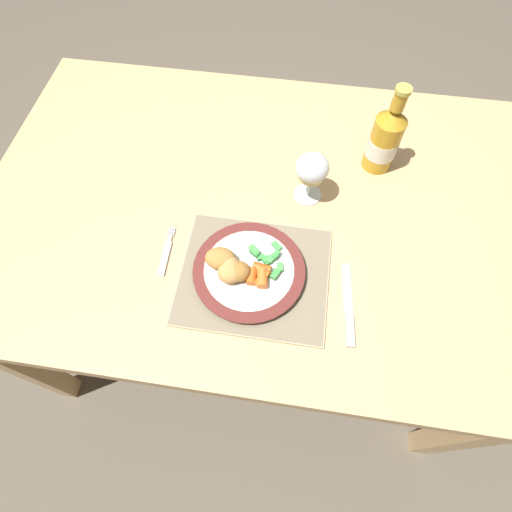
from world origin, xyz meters
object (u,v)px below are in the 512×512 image
fork (166,255)px  bottle (385,139)px  dinner_plate (249,271)px  dining_table (256,220)px  wine_glass (312,170)px  table_knife (349,311)px

fork → bottle: bearing=36.3°
dinner_plate → fork: bearing=174.1°
dinner_plate → bottle: bottle is taller
fork → dinner_plate: bearing=-5.9°
dining_table → fork: bearing=-134.8°
dinner_plate → wine_glass: bearing=65.4°
dining_table → dinner_plate: bearing=-85.9°
wine_glass → bottle: 0.21m
table_knife → bottle: 0.44m
wine_glass → dinner_plate: bearing=-114.6°
bottle → table_knife: bearing=-97.3°
bottle → wine_glass: bearing=-142.7°
dining_table → bottle: (0.29, 0.17, 0.17)m
dining_table → table_knife: table_knife is taller
dinner_plate → table_knife: size_ratio=1.28×
wine_glass → fork: bearing=-144.3°
dinner_plate → wine_glass: size_ratio=1.86×
table_knife → fork: bearing=169.6°
fork → wine_glass: size_ratio=0.96×
fork → table_knife: (0.42, -0.08, 0.00)m
dining_table → bottle: bottle is taller
dining_table → table_knife: (0.24, -0.26, 0.09)m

